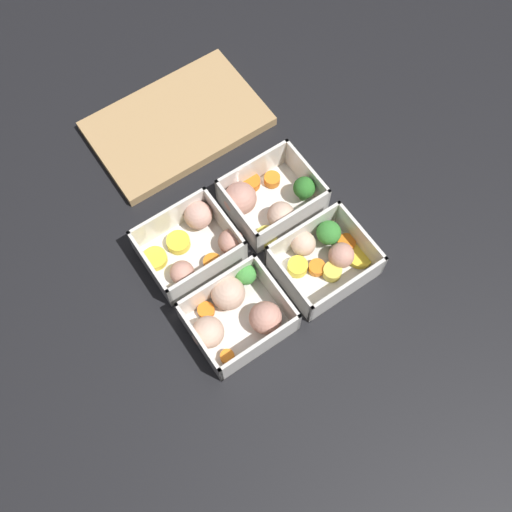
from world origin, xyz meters
The scene contains 6 objects.
ground_plane centered at (0.00, 0.00, 0.00)m, with size 4.00×4.00×0.00m, color black.
container_near_left centered at (-0.07, -0.06, 0.03)m, with size 0.14×0.13×0.06m.
container_near_right centered at (0.09, -0.06, 0.02)m, with size 0.15×0.13×0.06m.
container_far_left centered at (-0.07, 0.07, 0.02)m, with size 0.15×0.13×0.06m.
container_far_right centered at (0.07, 0.07, 0.02)m, with size 0.15×0.14×0.06m.
cutting_board centered at (0.03, 0.28, 0.01)m, with size 0.28×0.18×0.02m.
Camera 1 is at (-0.20, -0.30, 0.83)m, focal length 42.00 mm.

